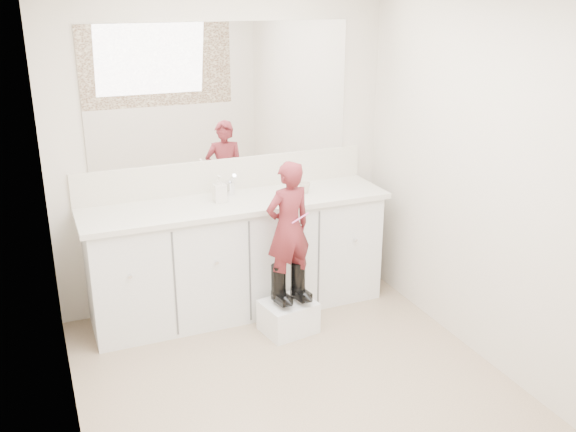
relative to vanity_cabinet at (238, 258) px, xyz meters
name	(u,v)px	position (x,y,z in m)	size (l,w,h in m)	color
floor	(302,394)	(0.00, -1.23, -0.42)	(3.00, 3.00, 0.00)	#856A57
wall_back	(224,151)	(0.00, 0.27, 0.77)	(2.60, 2.60, 0.00)	beige
wall_front	(477,341)	(0.00, -2.73, 0.77)	(2.60, 2.60, 0.00)	beige
wall_left	(57,245)	(-1.30, -1.23, 0.78)	(3.00, 3.00, 0.00)	beige
wall_right	(493,185)	(1.30, -1.23, 0.78)	(3.00, 3.00, 0.00)	beige
vanity_cabinet	(238,258)	(0.00, 0.00, 0.00)	(2.20, 0.55, 0.85)	silver
countertop	(237,203)	(0.00, -0.01, 0.45)	(2.28, 0.58, 0.04)	beige
backsplash	(225,175)	(0.00, 0.26, 0.59)	(2.28, 0.03, 0.25)	beige
mirror	(222,93)	(0.00, 0.26, 1.22)	(2.00, 0.02, 1.00)	white
dot_panel	(488,219)	(0.00, -2.71, 1.22)	(2.00, 0.01, 1.20)	#472819
faucet	(230,188)	(0.00, 0.15, 0.52)	(0.08, 0.08, 0.10)	silver
cup	(304,188)	(0.53, -0.04, 0.51)	(0.09, 0.09, 0.08)	beige
soap_bottle	(219,189)	(-0.12, 0.01, 0.56)	(0.09, 0.09, 0.20)	silver
step_stool	(288,316)	(0.22, -0.48, -0.31)	(0.36, 0.30, 0.23)	white
boot_left	(278,285)	(0.14, -0.48, -0.04)	(0.11, 0.20, 0.30)	black
boot_right	(298,281)	(0.29, -0.48, -0.04)	(0.11, 0.20, 0.30)	black
toddler	(288,228)	(0.22, -0.48, 0.38)	(0.35, 0.23, 0.95)	#A6333D
toothbrush	(300,218)	(0.29, -0.52, 0.46)	(0.01, 0.01, 0.14)	pink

